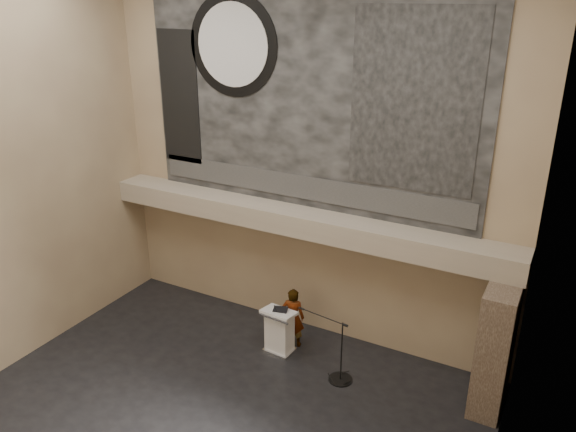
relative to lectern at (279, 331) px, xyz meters
The scene contains 19 objects.
floor 2.71m from the lectern, 91.57° to the right, with size 10.00×10.00×0.00m, color black.
wall_back 3.94m from the lectern, 93.09° to the left, with size 10.00×0.02×8.50m, color #856D54.
wall_left 6.81m from the lectern, 152.40° to the right, with size 0.02×8.00×8.50m, color #856D54.
wall_right 6.71m from the lectern, 28.30° to the right, with size 0.02×8.00×8.50m, color #856D54.
soffit 2.58m from the lectern, 94.39° to the left, with size 10.00×0.80×0.50m, color gray.
sprinkler_left 2.84m from the lectern, 151.79° to the left, with size 0.04×0.04×0.06m, color #B2893D.
sprinkler_right 2.94m from the lectern, 26.16° to the left, with size 0.04×0.04×0.06m, color #B2893D.
banner 5.31m from the lectern, 93.16° to the left, with size 8.00×0.05×5.00m, color black.
banner_text_strip 3.35m from the lectern, 93.26° to the left, with size 7.76×0.02×0.55m, color #303030.
banner_clock_rim 6.55m from the lectern, 145.70° to the left, with size 2.30×2.30×0.02m, color black.
banner_clock_face 6.55m from the lectern, 146.12° to the left, with size 1.84×1.84×0.02m, color silver.
banner_building_print 5.88m from the lectern, 28.76° to the left, with size 2.60×0.02×3.60m, color black.
banner_brick_print 6.10m from the lectern, 159.80° to the left, with size 1.10×0.02×3.20m, color black.
stone_pier 4.67m from the lectern, ahead, with size 0.60×1.40×2.70m, color #423328.
lectern is the anchor object (origin of this frame).
binder 0.57m from the lectern, 61.28° to the left, with size 0.32×0.26×0.04m, color black.
papers 0.56m from the lectern, 138.70° to the right, with size 0.20×0.27×0.01m, color white.
speaker_person 0.47m from the lectern, 71.20° to the left, with size 0.54×0.36×1.49m, color beige.
mic_stand 1.68m from the lectern, ahead, with size 1.35×0.52×1.44m.
Camera 1 is at (5.48, -6.90, 7.79)m, focal length 35.00 mm.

